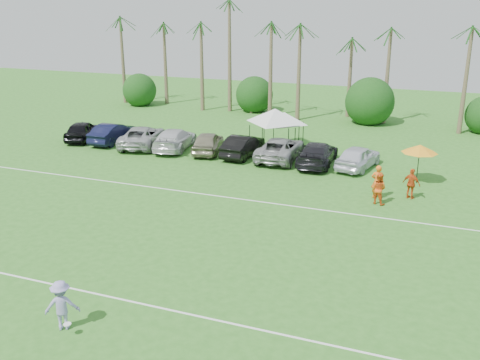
% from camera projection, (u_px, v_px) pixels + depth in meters
% --- Properties ---
extents(ground, '(120.00, 120.00, 0.00)m').
position_uv_depth(ground, '(55.00, 319.00, 19.47)').
color(ground, '#307121').
rests_on(ground, ground).
extents(field_lines, '(80.00, 12.10, 0.01)m').
position_uv_depth(field_lines, '(161.00, 234.00, 26.55)').
color(field_lines, white).
rests_on(field_lines, ground).
extents(palm_tree_0, '(2.40, 2.40, 8.90)m').
position_uv_depth(palm_tree_0, '(113.00, 35.00, 58.18)').
color(palm_tree_0, brown).
rests_on(palm_tree_0, ground).
extents(palm_tree_1, '(2.40, 2.40, 9.90)m').
position_uv_depth(palm_tree_1, '(153.00, 27.00, 56.22)').
color(palm_tree_1, brown).
rests_on(palm_tree_1, ground).
extents(palm_tree_2, '(2.40, 2.40, 10.90)m').
position_uv_depth(palm_tree_2, '(196.00, 20.00, 54.26)').
color(palm_tree_2, brown).
rests_on(palm_tree_2, ground).
extents(palm_tree_3, '(2.40, 2.40, 11.90)m').
position_uv_depth(palm_tree_3, '(233.00, 11.00, 52.64)').
color(palm_tree_3, brown).
rests_on(palm_tree_3, ground).
extents(palm_tree_4, '(2.40, 2.40, 8.90)m').
position_uv_depth(palm_tree_4, '(271.00, 39.00, 52.11)').
color(palm_tree_4, brown).
rests_on(palm_tree_4, ground).
extents(palm_tree_5, '(2.40, 2.40, 9.90)m').
position_uv_depth(palm_tree_5, '(311.00, 30.00, 50.48)').
color(palm_tree_5, brown).
rests_on(palm_tree_5, ground).
extents(palm_tree_6, '(2.40, 2.40, 10.90)m').
position_uv_depth(palm_tree_6, '(354.00, 22.00, 48.86)').
color(palm_tree_6, brown).
rests_on(palm_tree_6, ground).
extents(palm_tree_7, '(2.40, 2.40, 11.90)m').
position_uv_depth(palm_tree_7, '(401.00, 12.00, 47.24)').
color(palm_tree_7, brown).
rests_on(palm_tree_7, ground).
extents(palm_tree_8, '(2.40, 2.40, 8.90)m').
position_uv_depth(palm_tree_8, '(457.00, 44.00, 46.38)').
color(palm_tree_8, brown).
rests_on(palm_tree_8, ground).
extents(bush_tree_0, '(4.00, 4.00, 4.00)m').
position_uv_depth(bush_tree_0, '(145.00, 87.00, 59.86)').
color(bush_tree_0, brown).
rests_on(bush_tree_0, ground).
extents(bush_tree_1, '(4.00, 4.00, 4.00)m').
position_uv_depth(bush_tree_1, '(254.00, 94.00, 55.48)').
color(bush_tree_1, brown).
rests_on(bush_tree_1, ground).
extents(bush_tree_2, '(4.00, 4.00, 4.00)m').
position_uv_depth(bush_tree_2, '(372.00, 102.00, 51.43)').
color(bush_tree_2, brown).
rests_on(bush_tree_2, ground).
extents(sideline_player_a, '(0.77, 0.55, 2.00)m').
position_uv_depth(sideline_player_a, '(377.00, 182.00, 31.11)').
color(sideline_player_a, orange).
rests_on(sideline_player_a, ground).
extents(sideline_player_b, '(1.07, 0.95, 1.83)m').
position_uv_depth(sideline_player_b, '(379.00, 189.00, 30.23)').
color(sideline_player_b, '#EB5A1A').
rests_on(sideline_player_b, ground).
extents(sideline_player_c, '(1.15, 0.82, 1.82)m').
position_uv_depth(sideline_player_c, '(411.00, 184.00, 31.03)').
color(sideline_player_c, '#CC4916').
rests_on(sideline_player_c, ground).
extents(canopy_tent_left, '(4.67, 4.67, 3.78)m').
position_uv_depth(canopy_tent_left, '(275.00, 109.00, 40.55)').
color(canopy_tent_left, black).
rests_on(canopy_tent_left, ground).
extents(canopy_tent_right, '(3.89, 3.89, 3.15)m').
position_uv_depth(canopy_tent_right, '(284.00, 112.00, 41.92)').
color(canopy_tent_right, black).
rests_on(canopy_tent_right, ground).
extents(market_umbrella, '(2.25, 2.25, 2.50)m').
position_uv_depth(market_umbrella, '(420.00, 149.00, 33.31)').
color(market_umbrella, black).
rests_on(market_umbrella, ground).
extents(frisbee_player, '(1.38, 1.20, 1.85)m').
position_uv_depth(frisbee_player, '(62.00, 305.00, 18.60)').
color(frisbee_player, '#9B8FCB').
rests_on(frisbee_player, ground).
extents(parked_car_0, '(3.25, 5.08, 1.61)m').
position_uv_depth(parked_car_0, '(82.00, 131.00, 44.26)').
color(parked_car_0, black).
rests_on(parked_car_0, ground).
extents(parked_car_1, '(1.80, 4.92, 1.61)m').
position_uv_depth(parked_car_1, '(113.00, 133.00, 43.46)').
color(parked_car_1, black).
rests_on(parked_car_1, ground).
extents(parked_car_2, '(4.00, 6.27, 1.61)m').
position_uv_depth(parked_car_2, '(142.00, 136.00, 42.40)').
color(parked_car_2, '#A0A1A2').
rests_on(parked_car_2, ground).
extents(parked_car_3, '(3.05, 5.82, 1.61)m').
position_uv_depth(parked_car_3, '(175.00, 139.00, 41.54)').
color(parked_car_3, silver).
rests_on(parked_car_3, ground).
extents(parked_car_4, '(2.89, 5.03, 1.61)m').
position_uv_depth(parked_car_4, '(208.00, 142.00, 40.58)').
color(parked_car_4, gray).
rests_on(parked_car_4, ground).
extents(parked_car_5, '(1.94, 4.96, 1.61)m').
position_uv_depth(parked_car_5, '(243.00, 146.00, 39.65)').
color(parked_car_5, black).
rests_on(parked_car_5, ground).
extents(parked_car_6, '(2.86, 5.88, 1.61)m').
position_uv_depth(parked_car_6, '(280.00, 149.00, 38.85)').
color(parked_car_6, gray).
rests_on(parked_car_6, ground).
extents(parked_car_7, '(2.42, 5.61, 1.61)m').
position_uv_depth(parked_car_7, '(317.00, 153.00, 37.60)').
color(parked_car_7, black).
rests_on(parked_car_7, ground).
extents(parked_car_8, '(2.87, 5.02, 1.61)m').
position_uv_depth(parked_car_8, '(358.00, 157.00, 36.76)').
color(parked_car_8, silver).
rests_on(parked_car_8, ground).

